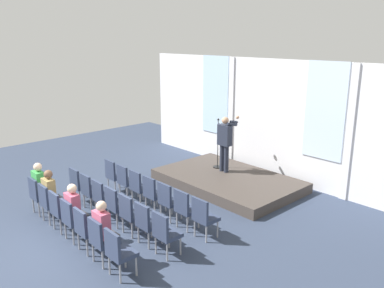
{
  "coord_description": "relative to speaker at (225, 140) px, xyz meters",
  "views": [
    {
      "loc": [
        7.33,
        -2.94,
        4.22
      ],
      "look_at": [
        -0.11,
        3.85,
        1.48
      ],
      "focal_mm": 36.83,
      "sensor_mm": 36.0,
      "label": 1
    }
  ],
  "objects": [
    {
      "name": "ground_plane",
      "position": [
        0.35,
        -5.4,
        -1.27
      ],
      "size": [
        17.59,
        17.59,
        0.0
      ],
      "primitive_type": "plane",
      "color": "#2D384C"
    },
    {
      "name": "rear_partition",
      "position": [
        0.37,
        1.36,
        0.57
      ],
      "size": [
        10.26,
        0.14,
        3.62
      ],
      "color": "silver",
      "rests_on": "ground"
    },
    {
      "name": "stage_platform",
      "position": [
        0.35,
        -0.23,
        -1.12
      ],
      "size": [
        4.05,
        2.59,
        0.29
      ],
      "primitive_type": "cube",
      "color": "#3F3833",
      "rests_on": "ground"
    },
    {
      "name": "speaker",
      "position": [
        0.0,
        0.0,
        0.0
      ],
      "size": [
        0.52,
        0.69,
        1.68
      ],
      "color": "#232838",
      "rests_on": "stage_platform"
    },
    {
      "name": "mic_stand",
      "position": [
        -0.4,
        0.12,
        -0.64
      ],
      "size": [
        0.28,
        0.28,
        1.55
      ],
      "color": "black",
      "rests_on": "stage_platform"
    },
    {
      "name": "chair_r0_c0",
      "position": [
        -1.45,
        -2.95,
        -0.73
      ],
      "size": [
        0.46,
        0.44,
        0.94
      ],
      "color": "#99999E",
      "rests_on": "ground"
    },
    {
      "name": "chair_r0_c1",
      "position": [
        -0.85,
        -2.95,
        -0.73
      ],
      "size": [
        0.46,
        0.44,
        0.94
      ],
      "color": "#99999E",
      "rests_on": "ground"
    },
    {
      "name": "chair_r0_c2",
      "position": [
        -0.25,
        -2.95,
        -0.73
      ],
      "size": [
        0.46,
        0.44,
        0.94
      ],
      "color": "#99999E",
      "rests_on": "ground"
    },
    {
      "name": "chair_r0_c3",
      "position": [
        0.35,
        -2.95,
        -0.73
      ],
      "size": [
        0.46,
        0.44,
        0.94
      ],
      "color": "#99999E",
      "rests_on": "ground"
    },
    {
      "name": "chair_r0_c4",
      "position": [
        0.95,
        -2.95,
        -0.73
      ],
      "size": [
        0.46,
        0.44,
        0.94
      ],
      "color": "#99999E",
      "rests_on": "ground"
    },
    {
      "name": "chair_r0_c5",
      "position": [
        1.56,
        -2.95,
        -0.73
      ],
      "size": [
        0.46,
        0.44,
        0.94
      ],
      "color": "#99999E",
      "rests_on": "ground"
    },
    {
      "name": "chair_r0_c6",
      "position": [
        2.16,
        -2.95,
        -0.73
      ],
      "size": [
        0.46,
        0.44,
        0.94
      ],
      "color": "#99999E",
      "rests_on": "ground"
    },
    {
      "name": "chair_r1_c0",
      "position": [
        -1.45,
        -4.02,
        -0.73
      ],
      "size": [
        0.46,
        0.44,
        0.94
      ],
      "color": "#99999E",
      "rests_on": "ground"
    },
    {
      "name": "chair_r1_c1",
      "position": [
        -0.85,
        -4.02,
        -0.73
      ],
      "size": [
        0.46,
        0.44,
        0.94
      ],
      "color": "#99999E",
      "rests_on": "ground"
    },
    {
      "name": "chair_r1_c2",
      "position": [
        -0.25,
        -4.02,
        -0.73
      ],
      "size": [
        0.46,
        0.44,
        0.94
      ],
      "color": "#99999E",
      "rests_on": "ground"
    },
    {
      "name": "chair_r1_c3",
      "position": [
        0.35,
        -4.02,
        -0.73
      ],
      "size": [
        0.46,
        0.44,
        0.94
      ],
      "color": "#99999E",
      "rests_on": "ground"
    },
    {
      "name": "chair_r1_c4",
      "position": [
        0.95,
        -4.02,
        -0.73
      ],
      "size": [
        0.46,
        0.44,
        0.94
      ],
      "color": "#99999E",
      "rests_on": "ground"
    },
    {
      "name": "chair_r1_c5",
      "position": [
        1.56,
        -4.02,
        -0.73
      ],
      "size": [
        0.46,
        0.44,
        0.94
      ],
      "color": "#99999E",
      "rests_on": "ground"
    },
    {
      "name": "chair_r1_c6",
      "position": [
        2.16,
        -4.02,
        -0.73
      ],
      "size": [
        0.46,
        0.44,
        0.94
      ],
      "color": "#99999E",
      "rests_on": "ground"
    },
    {
      "name": "chair_r2_c0",
      "position": [
        -1.45,
        -5.08,
        -0.73
      ],
      "size": [
        0.46,
        0.44,
        0.94
      ],
      "color": "#99999E",
      "rests_on": "ground"
    },
    {
      "name": "audience_r2_c0",
      "position": [
        -1.45,
        -4.99,
        -0.54
      ],
      "size": [
        0.36,
        0.39,
        1.3
      ],
      "color": "#2D2D33",
      "rests_on": "ground"
    },
    {
      "name": "chair_r2_c1",
      "position": [
        -0.85,
        -5.08,
        -0.73
      ],
      "size": [
        0.46,
        0.44,
        0.94
      ],
      "color": "#99999E",
      "rests_on": "ground"
    },
    {
      "name": "audience_r2_c1",
      "position": [
        -0.85,
        -4.99,
        -0.56
      ],
      "size": [
        0.36,
        0.39,
        1.27
      ],
      "color": "#2D2D33",
      "rests_on": "ground"
    },
    {
      "name": "chair_r2_c2",
      "position": [
        -0.25,
        -5.08,
        -0.73
      ],
      "size": [
        0.46,
        0.44,
        0.94
      ],
      "color": "#99999E",
      "rests_on": "ground"
    },
    {
      "name": "chair_r2_c3",
      "position": [
        0.35,
        -5.08,
        -0.73
      ],
      "size": [
        0.46,
        0.44,
        0.94
      ],
      "color": "#99999E",
      "rests_on": "ground"
    },
    {
      "name": "audience_r2_c3",
      "position": [
        0.35,
        -4.99,
        -0.56
      ],
      "size": [
        0.36,
        0.39,
        1.28
      ],
      "color": "#2D2D33",
      "rests_on": "ground"
    },
    {
      "name": "chair_r2_c4",
      "position": [
        0.95,
        -5.08,
        -0.73
      ],
      "size": [
        0.46,
        0.44,
        0.94
      ],
      "color": "#99999E",
      "rests_on": "ground"
    },
    {
      "name": "chair_r2_c5",
      "position": [
        1.56,
        -5.08,
        -0.73
      ],
      "size": [
        0.46,
        0.44,
        0.94
      ],
      "color": "#99999E",
      "rests_on": "ground"
    },
    {
      "name": "audience_r2_c5",
      "position": [
        1.56,
        -4.99,
        -0.55
      ],
      "size": [
        0.36,
        0.39,
        1.28
      ],
      "color": "#2D2D33",
      "rests_on": "ground"
    },
    {
      "name": "chair_r2_c6",
      "position": [
        2.16,
        -5.08,
        -0.73
      ],
      "size": [
        0.46,
        0.44,
        0.94
      ],
      "color": "#99999E",
      "rests_on": "ground"
    }
  ]
}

